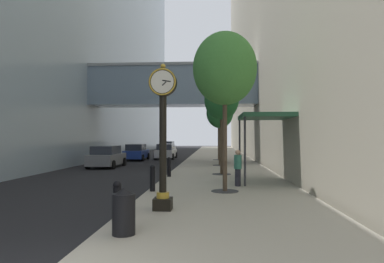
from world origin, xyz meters
The scene contains 18 objects.
ground_plane centered at (0.00, 27.00, 0.00)m, with size 110.00×110.00×0.00m, color black.
sidewalk_right centered at (3.21, 30.00, 0.07)m, with size 6.42×80.00×0.14m, color #ADA593.
street_clock centered at (1.18, 5.36, 2.57)m, with size 0.84×0.55×4.42m.
bollard_nearest centered at (0.25, 3.75, 0.70)m, with size 0.22×0.22×1.08m.
bollard_third centered at (0.25, 8.80, 0.70)m, with size 0.22×0.22×1.08m.
bollard_fourth centered at (0.25, 11.33, 0.70)m, with size 0.22×0.22×1.08m.
bollard_fifth centered at (0.25, 13.85, 0.70)m, with size 0.22×0.22×1.08m.
street_tree_near centered at (3.16, 8.96, 5.08)m, with size 2.59×2.59×6.45m.
street_tree_mid_near centered at (3.16, 15.22, 4.46)m, with size 2.02×2.02×5.52m.
street_tree_mid_far centered at (3.16, 21.47, 4.15)m, with size 2.06×2.06×5.23m.
street_tree_far centered at (3.16, 27.73, 4.34)m, with size 1.83×1.83×5.30m.
trash_bin centered at (0.70, 2.70, 0.68)m, with size 0.53×0.53×1.05m.
pedestrian_walking centered at (3.78, 10.46, 0.99)m, with size 0.41×0.41×1.62m.
storefront_awning centered at (5.18, 12.11, 3.28)m, with size 2.40×3.60×3.30m.
car_blue_near centered at (-5.05, 28.88, 0.78)m, with size 2.12×4.53×1.60m.
car_white_mid centered at (-2.37, 31.06, 0.77)m, with size 2.03×4.36×1.58m.
car_silver_far centered at (-3.41, 39.81, 0.83)m, with size 1.98×4.33×1.73m.
car_grey_trailing centered at (-5.48, 20.80, 0.80)m, with size 2.10×4.44×1.65m.
Camera 1 is at (2.74, -4.91, 2.35)m, focal length 32.05 mm.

